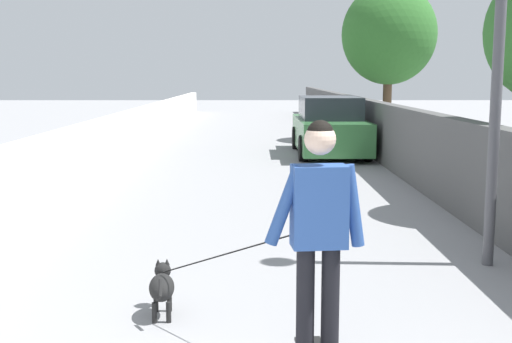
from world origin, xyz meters
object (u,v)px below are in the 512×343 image
Objects in this scene: tree_right_near at (389,35)px; car_near at (329,128)px; dog at (162,286)px; person_skateboarder at (319,222)px.

car_near is (-3.72, 2.27, -2.66)m from tree_right_near.
tree_right_near is 3.57× the size of dog.
person_skateboarder reaches higher than dog.
person_skateboarder is 1.23× the size of dog.
person_skateboarder is at bearing -130.48° from dog.
person_skateboarder is 1.84m from dog.
tree_right_near is 2.90× the size of person_skateboarder.
tree_right_near is 5.10m from car_near.
person_skateboarder is at bearing 173.11° from car_near.
tree_right_near is 17.21m from person_skateboarder.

